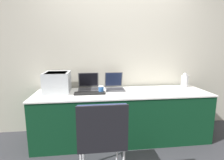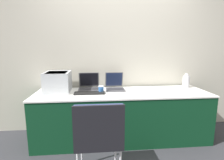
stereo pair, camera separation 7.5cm
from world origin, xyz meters
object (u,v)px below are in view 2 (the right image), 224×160
printer (58,81)px  coffee_cup (101,89)px  laptop_right (115,86)px  metal_pitcher (186,81)px  chair (99,133)px  laptop_left (89,86)px  external_keyboard (90,93)px

printer → coffee_cup: (0.64, -0.10, -0.11)m
laptop_right → metal_pitcher: 1.20m
printer → chair: printer is taller
laptop_left → laptop_right: bearing=-6.0°
chair → coffee_cup: bearing=86.7°
laptop_left → printer: bearing=-165.0°
laptop_left → laptop_right: size_ratio=0.95×
coffee_cup → printer: bearing=170.8°
printer → laptop_right: size_ratio=1.22×
laptop_left → metal_pitcher: size_ratio=1.36×
printer → laptop_left: 0.48m
laptop_left → chair: (0.13, -1.17, -0.22)m
laptop_right → metal_pitcher: (1.20, 0.02, 0.05)m
printer → chair: bearing=-60.9°
laptop_right → coffee_cup: bearing=-140.9°
printer → chair: (0.59, -1.05, -0.33)m
laptop_right → coffee_cup: size_ratio=3.52×
laptop_right → printer: bearing=-174.8°
coffee_cup → chair: (-0.06, -0.95, -0.21)m
laptop_right → external_keyboard: (-0.39, -0.24, -0.05)m
external_keyboard → coffee_cup: 0.18m
coffee_cup → metal_pitcher: metal_pitcher is taller
printer → coffee_cup: 0.66m
coffee_cup → chair: chair is taller
printer → chair: 1.25m
laptop_left → chair: size_ratio=0.37×
chair → printer: bearing=119.1°
laptop_right → metal_pitcher: laptop_right is taller
laptop_right → chair: (-0.28, -1.13, -0.22)m
external_keyboard → metal_pitcher: metal_pitcher is taller
external_keyboard → coffee_cup: bearing=19.2°
laptop_right → chair: laptop_right is taller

